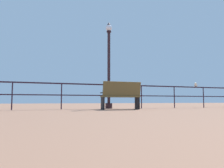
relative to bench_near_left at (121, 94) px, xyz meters
name	(u,v)px	position (x,y,z in m)	size (l,w,h in m)	color
pier_railing	(104,91)	(-0.36, 0.93, 0.17)	(23.59, 0.05, 0.99)	black
bench_near_left	(121,94)	(0.00, 0.00, 0.00)	(1.46, 0.67, 1.01)	brown
lamppost_center	(109,64)	(-0.09, 1.11, 1.32)	(0.29, 0.29, 3.65)	black
seagull_on_rail	(196,85)	(4.24, 0.91, 0.52)	(0.33, 0.33, 0.19)	silver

